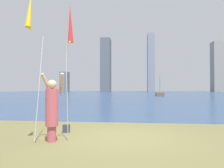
% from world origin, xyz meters
% --- Properties ---
extents(ground, '(120.00, 138.00, 0.12)m').
position_xyz_m(ground, '(0.00, 50.95, -0.06)').
color(ground, brown).
extents(person, '(0.68, 0.50, 1.86)m').
position_xyz_m(person, '(-1.83, -0.78, 0.91)').
color(person, '#B24C59').
rests_on(person, ground).
extents(kite_flag_left, '(0.16, 0.97, 3.84)m').
position_xyz_m(kite_flag_left, '(-2.23, -1.25, 3.27)').
color(kite_flag_left, '#B2B2B7').
rests_on(kite_flag_left, ground).
extents(kite_flag_right, '(0.16, 0.53, 3.84)m').
position_xyz_m(kite_flag_right, '(-1.44, -0.47, 3.19)').
color(kite_flag_right, '#B2B2B7').
rests_on(kite_flag_right, ground).
extents(bag, '(0.21, 0.15, 0.26)m').
position_xyz_m(bag, '(-1.84, 0.45, 0.13)').
color(bag, '#33384C').
rests_on(bag, ground).
extents(sailboat_5, '(1.74, 1.18, 3.96)m').
position_xyz_m(sailboat_5, '(5.01, 36.95, 0.36)').
color(sailboat_5, brown).
rests_on(sailboat_5, ground).
extents(skyline_tower_0, '(4.06, 4.04, 9.91)m').
position_xyz_m(skyline_tower_0, '(-35.68, 99.68, 4.96)').
color(skyline_tower_0, slate).
rests_on(skyline_tower_0, ground).
extents(skyline_tower_1, '(4.73, 7.01, 26.29)m').
position_xyz_m(skyline_tower_1, '(-14.76, 100.58, 13.15)').
color(skyline_tower_1, '#565B66').
rests_on(skyline_tower_1, ground).
extents(skyline_tower_2, '(3.09, 7.03, 26.84)m').
position_xyz_m(skyline_tower_2, '(7.13, 96.00, 13.42)').
color(skyline_tower_2, gray).
rests_on(skyline_tower_2, ground).
extents(skyline_tower_3, '(5.67, 5.93, 23.64)m').
position_xyz_m(skyline_tower_3, '(39.03, 101.26, 11.82)').
color(skyline_tower_3, gray).
rests_on(skyline_tower_3, ground).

